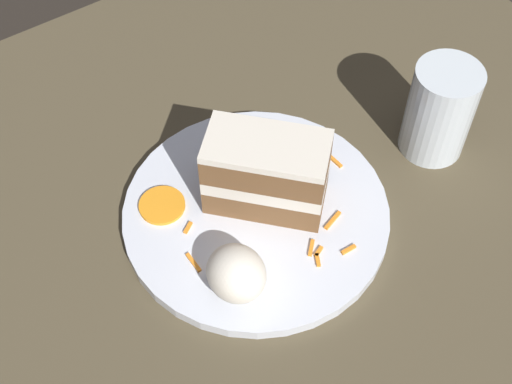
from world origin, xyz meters
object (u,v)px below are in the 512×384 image
Objects in this scene: drinking_glass at (438,116)px; cream_dollop at (236,273)px; cake_slice at (266,172)px; plate at (256,214)px; orange_garnish at (162,205)px.

cream_dollop is at bearing -82.82° from drinking_glass.
drinking_glass is (0.04, 0.21, -0.01)m from cake_slice.
cake_slice is (-0.01, 0.02, 0.05)m from plate.
cake_slice is 0.11m from cream_dollop.
plate is 4.54× the size of cream_dollop.
drinking_glass reaches higher than cake_slice.
cake_slice is at bearing -99.57° from drinking_glass.
cream_dollop is at bearing 5.71° from orange_garnish.
cake_slice reaches higher than cream_dollop.
orange_garnish is 0.43× the size of drinking_glass.
cake_slice reaches higher than plate.
orange_garnish is 0.32m from drinking_glass.
drinking_glass is at bearing 73.77° from orange_garnish.
cream_dollop reaches higher than orange_garnish.
plate is 5.73× the size of orange_garnish.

